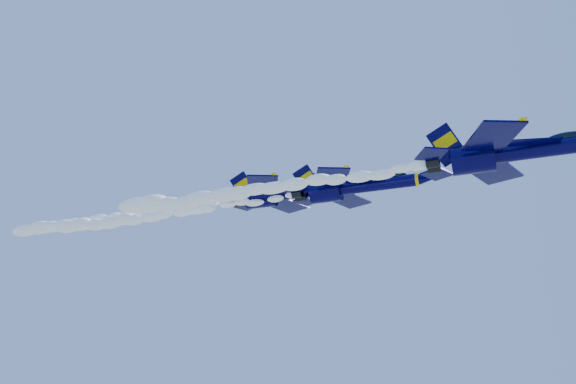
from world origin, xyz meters
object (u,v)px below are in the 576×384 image
(jet_lead, at_px, (514,152))
(jet_third, at_px, (287,193))
(jet_fourth, at_px, (282,194))
(jet_second, at_px, (354,187))

(jet_lead, xyz_separation_m, jet_third, (-26.84, 9.43, 2.57))
(jet_lead, relative_size, jet_fourth, 1.12)
(jet_lead, distance_m, jet_third, 28.56)
(jet_second, relative_size, jet_third, 0.98)
(jet_lead, xyz_separation_m, jet_second, (-17.73, 8.09, 1.71))
(jet_second, relative_size, jet_fourth, 1.04)
(jet_lead, bearing_deg, jet_third, 160.64)
(jet_second, height_order, jet_fourth, jet_fourth)
(jet_lead, height_order, jet_second, jet_second)
(jet_lead, relative_size, jet_third, 1.07)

